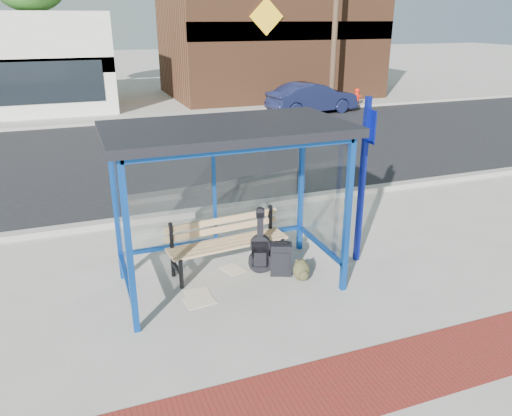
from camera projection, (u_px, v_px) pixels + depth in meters
name	position (u px, v px, depth m)	size (l,w,h in m)	color
ground	(230.00, 283.00, 7.55)	(120.00, 120.00, 0.00)	#B2ADA0
brick_paver_strip	(306.00, 397.00, 5.27)	(60.00, 1.00, 0.01)	maroon
curb_near	(186.00, 214.00, 10.06)	(60.00, 0.25, 0.12)	gray
street_asphalt	(147.00, 155.00, 14.54)	(60.00, 10.00, 0.00)	black
curb_far	(125.00, 121.00, 18.98)	(60.00, 0.25, 0.12)	gray
far_sidewalk	(120.00, 114.00, 20.66)	(60.00, 4.00, 0.01)	#B2ADA0
bus_shelter	(226.00, 149.00, 6.87)	(3.30, 1.80, 2.42)	#0D3E99
storefront_brown	(268.00, 29.00, 25.20)	(10.00, 7.08, 6.40)	#59331E
utility_pole_east	(336.00, 9.00, 20.75)	(1.60, 0.24, 8.00)	#4C3826
bench	(226.00, 240.00, 7.80)	(1.93, 0.64, 0.90)	black
guitar_bag	(260.00, 251.00, 7.75)	(0.39, 0.24, 1.02)	black
suitcase	(281.00, 259.00, 7.71)	(0.38, 0.31, 0.57)	black
backpack	(302.00, 271.00, 7.58)	(0.28, 0.25, 0.33)	#32301C
sign_post	(363.00, 173.00, 7.76)	(0.10, 0.33, 2.68)	navy
newspaper_a	(197.00, 293.00, 7.27)	(0.36, 0.28, 0.01)	white
newspaper_b	(200.00, 301.00, 7.06)	(0.42, 0.33, 0.01)	white
newspaper_c	(233.00, 269.00, 7.95)	(0.37, 0.29, 0.01)	white
parked_car	(312.00, 98.00, 20.77)	(1.33, 3.83, 1.26)	#161C3F
fire_hydrant	(357.00, 96.00, 22.52)	(0.36, 0.24, 0.80)	red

